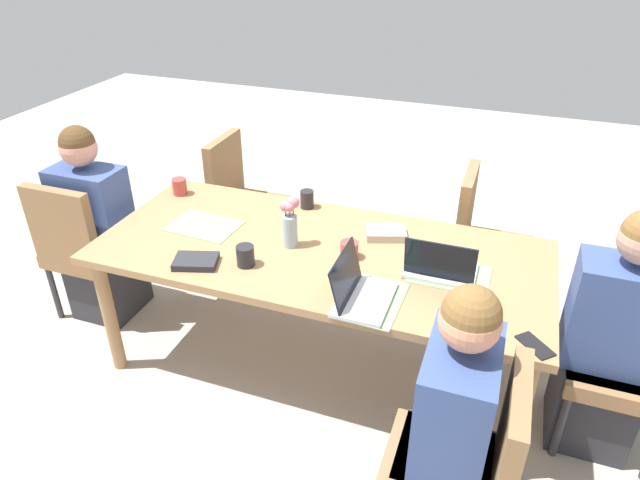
# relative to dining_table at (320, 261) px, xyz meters

# --- Properties ---
(ground_plane) EXTENTS (10.00, 10.00, 0.00)m
(ground_plane) POSITION_rel_dining_table_xyz_m (0.00, 0.00, -0.67)
(ground_plane) COLOR #B2A899
(dining_table) EXTENTS (2.21, 0.97, 0.74)m
(dining_table) POSITION_rel_dining_table_xyz_m (0.00, 0.00, 0.00)
(dining_table) COLOR #9E754C
(dining_table) RESTS_ON ground_plane
(chair_head_left_left_near) EXTENTS (0.44, 0.44, 0.90)m
(chair_head_left_left_near) POSITION_rel_dining_table_xyz_m (-1.41, -0.05, -0.17)
(chair_head_left_left_near) COLOR olive
(chair_head_left_left_near) RESTS_ON ground_plane
(person_head_left_left_near) EXTENTS (0.40, 0.36, 1.19)m
(person_head_left_left_near) POSITION_rel_dining_table_xyz_m (-1.35, 0.03, -0.14)
(person_head_left_left_near) COLOR #2D2D33
(person_head_left_left_near) RESTS_ON ground_plane
(chair_far_left_mid) EXTENTS (0.44, 0.44, 0.90)m
(chair_far_left_mid) POSITION_rel_dining_table_xyz_m (-0.85, 0.83, -0.17)
(chair_far_left_mid) COLOR olive
(chair_far_left_mid) RESTS_ON ground_plane
(person_far_left_mid) EXTENTS (0.36, 0.40, 1.19)m
(person_far_left_mid) POSITION_rel_dining_table_xyz_m (-0.78, 0.77, -0.14)
(person_far_left_mid) COLOR #2D2D33
(person_far_left_mid) RESTS_ON ground_plane
(chair_head_right_left_far) EXTENTS (0.44, 0.44, 0.90)m
(chair_head_right_left_far) POSITION_rel_dining_table_xyz_m (1.45, 0.05, -0.17)
(chair_head_right_left_far) COLOR olive
(chair_head_right_left_far) RESTS_ON ground_plane
(person_head_right_left_far) EXTENTS (0.40, 0.36, 1.19)m
(person_head_right_left_far) POSITION_rel_dining_table_xyz_m (1.39, -0.02, -0.14)
(person_head_right_left_far) COLOR #2D2D33
(person_head_right_left_far) RESTS_ON ground_plane
(chair_near_right_near) EXTENTS (0.44, 0.44, 0.90)m
(chair_near_right_near) POSITION_rel_dining_table_xyz_m (0.87, -0.83, -0.17)
(chair_near_right_near) COLOR olive
(chair_near_right_near) RESTS_ON ground_plane
(chair_near_right_mid) EXTENTS (0.44, 0.44, 0.90)m
(chair_near_right_mid) POSITION_rel_dining_table_xyz_m (-0.73, -0.82, -0.17)
(chair_near_right_mid) COLOR olive
(chair_near_right_mid) RESTS_ON ground_plane
(flower_vase) EXTENTS (0.09, 0.09, 0.26)m
(flower_vase) POSITION_rel_dining_table_xyz_m (0.15, 0.02, 0.21)
(flower_vase) COLOR #8EA8B7
(flower_vase) RESTS_ON dining_table
(placemat_head_left_left_near) EXTENTS (0.36, 0.26, 0.00)m
(placemat_head_left_left_near) POSITION_rel_dining_table_xyz_m (-0.64, 0.01, 0.07)
(placemat_head_left_left_near) COLOR #7FAD70
(placemat_head_left_left_near) RESTS_ON dining_table
(placemat_far_left_mid) EXTENTS (0.27, 0.37, 0.00)m
(placemat_far_left_mid) POSITION_rel_dining_table_xyz_m (-0.35, 0.32, 0.07)
(placemat_far_left_mid) COLOR #7FAD70
(placemat_far_left_mid) RESTS_ON dining_table
(placemat_head_right_left_far) EXTENTS (0.38, 0.28, 0.00)m
(placemat_head_right_left_far) POSITION_rel_dining_table_xyz_m (0.65, -0.01, 0.07)
(placemat_head_right_left_far) COLOR #7FAD70
(placemat_head_right_left_far) RESTS_ON dining_table
(laptop_far_left_mid) EXTENTS (0.22, 0.32, 0.21)m
(laptop_far_left_mid) POSITION_rel_dining_table_xyz_m (-0.30, 0.34, 0.11)
(laptop_far_left_mid) COLOR silver
(laptop_far_left_mid) RESTS_ON dining_table
(laptop_head_left_left_near) EXTENTS (0.32, 0.22, 0.21)m
(laptop_head_left_left_near) POSITION_rel_dining_table_xyz_m (-0.59, 0.04, 0.12)
(laptop_head_left_left_near) COLOR silver
(laptop_head_left_left_near) RESTS_ON dining_table
(coffee_mug_near_left) EXTENTS (0.09, 0.09, 0.08)m
(coffee_mug_near_left) POSITION_rel_dining_table_xyz_m (-0.16, 0.03, 0.11)
(coffee_mug_near_left) COLOR #AD3D38
(coffee_mug_near_left) RESTS_ON dining_table
(coffee_mug_near_right) EXTENTS (0.08, 0.08, 0.10)m
(coffee_mug_near_right) POSITION_rel_dining_table_xyz_m (0.98, -0.30, 0.12)
(coffee_mug_near_right) COLOR #AD3D38
(coffee_mug_near_right) RESTS_ON dining_table
(coffee_mug_centre_left) EXTENTS (0.08, 0.08, 0.10)m
(coffee_mug_centre_left) POSITION_rel_dining_table_xyz_m (0.28, 0.26, 0.12)
(coffee_mug_centre_left) COLOR #232328
(coffee_mug_centre_left) RESTS_ON dining_table
(coffee_mug_centre_right) EXTENTS (0.08, 0.08, 0.10)m
(coffee_mug_centre_right) POSITION_rel_dining_table_xyz_m (0.22, -0.40, 0.12)
(coffee_mug_centre_right) COLOR #232328
(coffee_mug_centre_right) RESTS_ON dining_table
(book_red_cover) EXTENTS (0.23, 0.19, 0.03)m
(book_red_cover) POSITION_rel_dining_table_xyz_m (0.50, 0.33, 0.09)
(book_red_cover) COLOR #28282D
(book_red_cover) RESTS_ON dining_table
(book_blue_cover) EXTENTS (0.23, 0.20, 0.04)m
(book_blue_cover) POSITION_rel_dining_table_xyz_m (-0.28, -0.23, 0.09)
(book_blue_cover) COLOR #B2A38E
(book_blue_cover) RESTS_ON dining_table
(phone_black) EXTENTS (0.16, 0.16, 0.01)m
(phone_black) POSITION_rel_dining_table_xyz_m (-1.02, 0.40, 0.07)
(phone_black) COLOR black
(phone_black) RESTS_ON dining_table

